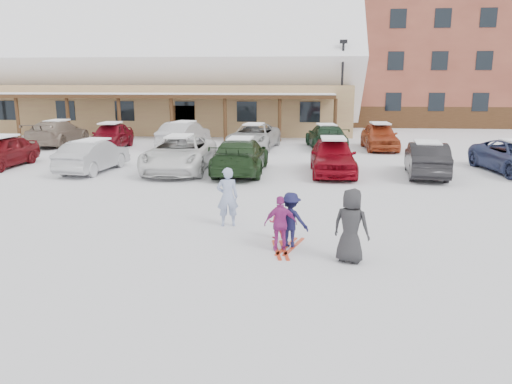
# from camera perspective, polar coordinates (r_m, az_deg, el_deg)

# --- Properties ---
(ground) EXTENTS (160.00, 160.00, 0.00)m
(ground) POSITION_cam_1_polar(r_m,az_deg,el_deg) (12.76, -1.77, -5.34)
(ground) COLOR white
(ground) RESTS_ON ground
(day_lodge) EXTENTS (29.12, 12.50, 10.38)m
(day_lodge) POSITION_cam_1_polar(r_m,az_deg,el_deg) (41.36, -9.63, 12.47)
(day_lodge) COLOR tan
(day_lodge) RESTS_ON ground
(alpine_hotel) EXTENTS (31.48, 14.01, 21.48)m
(alpine_hotel) POSITION_cam_1_polar(r_m,az_deg,el_deg) (51.85, 20.49, 17.07)
(alpine_hotel) COLOR brown
(alpine_hotel) RESTS_ON ground
(lamp_post) EXTENTS (0.50, 0.25, 6.64)m
(lamp_post) POSITION_cam_1_polar(r_m,az_deg,el_deg) (35.71, 9.81, 12.12)
(lamp_post) COLOR black
(lamp_post) RESTS_ON ground
(conifer_2) EXTENTS (5.28, 5.28, 12.24)m
(conifer_2) POSITION_cam_1_polar(r_m,az_deg,el_deg) (62.63, -25.72, 14.07)
(conifer_2) COLOR black
(conifer_2) RESTS_ON ground
(conifer_3) EXTENTS (3.96, 3.96, 9.18)m
(conifer_3) POSITION_cam_1_polar(r_m,az_deg,el_deg) (56.23, 10.19, 13.64)
(conifer_3) COLOR black
(conifer_3) RESTS_ON ground
(adult_skier) EXTENTS (0.67, 0.51, 1.64)m
(adult_skier) POSITION_cam_1_polar(r_m,az_deg,el_deg) (13.68, -3.28, -0.56)
(adult_skier) COLOR #93A2CB
(adult_skier) RESTS_ON ground
(toddler_red) EXTENTS (0.41, 0.32, 0.82)m
(toddler_red) POSITION_cam_1_polar(r_m,az_deg,el_deg) (12.71, 2.39, -3.49)
(toddler_red) COLOR #BC2A48
(toddler_red) RESTS_ON ground
(child_navy) EXTENTS (0.98, 0.75, 1.35)m
(child_navy) POSITION_cam_1_polar(r_m,az_deg,el_deg) (11.96, 3.98, -3.22)
(child_navy) COLOR #15163E
(child_navy) RESTS_ON ground
(skis_child_navy) EXTENTS (0.62, 1.39, 0.03)m
(skis_child_navy) POSITION_cam_1_polar(r_m,az_deg,el_deg) (12.16, 3.93, -6.21)
(skis_child_navy) COLOR red
(skis_child_navy) RESTS_ON ground
(child_magenta) EXTENTS (0.82, 0.45, 1.32)m
(child_magenta) POSITION_cam_1_polar(r_m,az_deg,el_deg) (11.70, 2.83, -3.63)
(child_magenta) COLOR #9F2B80
(child_magenta) RESTS_ON ground
(skis_child_magenta) EXTENTS (0.43, 1.41, 0.03)m
(skis_child_magenta) POSITION_cam_1_polar(r_m,az_deg,el_deg) (11.90, 2.79, -6.62)
(skis_child_magenta) COLOR red
(skis_child_magenta) RESTS_ON ground
(bystander_dark) EXTENTS (0.96, 0.82, 1.66)m
(bystander_dark) POSITION_cam_1_polar(r_m,az_deg,el_deg) (11.12, 10.81, -3.80)
(bystander_dark) COLOR #28282A
(bystander_dark) RESTS_ON ground
(parked_car_0) EXTENTS (1.80, 4.28, 1.45)m
(parked_car_0) POSITION_cam_1_polar(r_m,az_deg,el_deg) (25.90, -27.06, 4.12)
(parked_car_0) COLOR maroon
(parked_car_0) RESTS_ON ground
(parked_car_1) EXTENTS (1.93, 4.38, 1.40)m
(parked_car_1) POSITION_cam_1_polar(r_m,az_deg,el_deg) (23.10, -18.12, 3.95)
(parked_car_1) COLOR #A4A4A8
(parked_car_1) RESTS_ON ground
(parked_car_2) EXTENTS (2.72, 5.70, 1.57)m
(parked_car_2) POSITION_cam_1_polar(r_m,az_deg,el_deg) (22.30, -8.70, 4.37)
(parked_car_2) COLOR white
(parked_car_2) RESTS_ON ground
(parked_car_3) EXTENTS (2.17, 5.24, 1.52)m
(parked_car_3) POSITION_cam_1_polar(r_m,az_deg,el_deg) (21.57, -1.79, 4.16)
(parked_car_3) COLOR #1E361A
(parked_car_3) RESTS_ON ground
(parked_car_4) EXTENTS (1.90, 4.60, 1.56)m
(parked_car_4) POSITION_cam_1_polar(r_m,az_deg,el_deg) (21.56, 8.76, 4.07)
(parked_car_4) COLOR maroon
(parked_car_4) RESTS_ON ground
(parked_car_5) EXTENTS (2.04, 4.49, 1.43)m
(parked_car_5) POSITION_cam_1_polar(r_m,az_deg,el_deg) (22.08, 18.89, 3.56)
(parked_car_5) COLOR black
(parked_car_5) RESTS_ON ground
(parked_car_7) EXTENTS (2.17, 5.32, 1.54)m
(parked_car_7) POSITION_cam_1_polar(r_m,az_deg,el_deg) (33.32, -21.71, 6.29)
(parked_car_7) COLOR gray
(parked_car_7) RESTS_ON ground
(parked_car_8) EXTENTS (2.04, 4.56, 1.52)m
(parked_car_8) POSITION_cam_1_polar(r_m,az_deg,el_deg) (30.64, -16.26, 6.18)
(parked_car_8) COLOR maroon
(parked_car_8) RESTS_ON ground
(parked_car_9) EXTENTS (2.34, 4.96, 1.57)m
(parked_car_9) POSITION_cam_1_polar(r_m,az_deg,el_deg) (29.96, -8.21, 6.47)
(parked_car_9) COLOR #A7A6AB
(parked_car_9) RESTS_ON ground
(parked_car_10) EXTENTS (3.06, 5.54, 1.47)m
(parked_car_10) POSITION_cam_1_polar(r_m,az_deg,el_deg) (29.30, -0.26, 6.36)
(parked_car_10) COLOR silver
(parked_car_10) RESTS_ON ground
(parked_car_11) EXTENTS (2.58, 5.11, 1.42)m
(parked_car_11) POSITION_cam_1_polar(r_m,az_deg,el_deg) (29.75, 8.04, 6.29)
(parked_car_11) COLOR #1A3622
(parked_car_11) RESTS_ON ground
(parked_car_12) EXTENTS (1.91, 4.54, 1.53)m
(parked_car_12) POSITION_cam_1_polar(r_m,az_deg,el_deg) (29.99, 13.95, 6.20)
(parked_car_12) COLOR #A9401F
(parked_car_12) RESTS_ON ground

